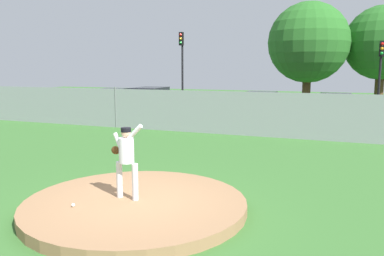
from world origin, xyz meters
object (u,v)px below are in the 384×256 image
parked_car_red (258,108)px  traffic_light_far (380,66)px  parked_car_silver (108,103)px  parked_car_charcoal (335,111)px  parked_car_slate (150,103)px  baseball (73,205)px  traffic_cone_orange (302,118)px  pitcher_youth (126,155)px  traffic_light_near (182,58)px  parked_car_teal (189,106)px

parked_car_red → traffic_light_far: size_ratio=1.03×
parked_car_red → parked_car_silver: bearing=-176.3°
parked_car_silver → parked_car_charcoal: (13.71, 0.15, -0.02)m
parked_car_slate → baseball: bearing=-67.5°
parked_car_silver → parked_car_red: size_ratio=1.01×
parked_car_silver → parked_car_charcoal: bearing=0.6°
parked_car_red → baseball: bearing=-91.3°
baseball → parked_car_charcoal: 15.94m
traffic_cone_orange → pitcher_youth: bearing=-97.8°
parked_car_charcoal → pitcher_youth: bearing=-104.6°
parked_car_silver → traffic_cone_orange: bearing=4.5°
parked_car_red → traffic_light_far: (6.44, 3.93, 2.35)m
parked_car_charcoal → traffic_cone_orange: 1.94m
traffic_light_far → traffic_cone_orange: bearing=-137.9°
pitcher_youth → traffic_light_near: bearing=109.6°
traffic_cone_orange → baseball: bearing=-100.0°
parked_car_slate → pitcher_youth: bearing=-64.0°
parked_car_silver → traffic_light_far: bearing=15.9°
parked_car_silver → parked_car_teal: 5.50m
parked_car_silver → traffic_light_far: size_ratio=1.04×
pitcher_youth → traffic_light_near: 19.76m
baseball → parked_car_silver: parked_car_silver is taller
baseball → parked_car_silver: bearing=121.3°
parked_car_red → traffic_light_far: 7.90m
parked_car_silver → parked_car_teal: (5.50, 0.20, -0.06)m
traffic_light_near → traffic_light_far: (12.63, 0.36, -0.55)m
parked_car_slate → traffic_light_far: traffic_light_far is taller
parked_car_slate → parked_car_red: 6.86m
parked_car_slate → parked_car_charcoal: (11.01, -0.41, -0.06)m
parked_car_red → traffic_light_far: bearing=31.4°
pitcher_youth → parked_car_charcoal: bearing=75.4°
parked_car_slate → parked_car_charcoal: size_ratio=1.21×
parked_car_red → traffic_cone_orange: bearing=7.6°
parked_car_silver → parked_car_red: (9.56, 0.62, -0.03)m
parked_car_red → traffic_light_near: 7.71m
traffic_light_near → parked_car_red: bearing=-30.0°
pitcher_youth → parked_car_slate: size_ratio=0.33×
parked_car_silver → traffic_cone_orange: 12.07m
parked_car_teal → traffic_light_near: bearing=118.0°
parked_car_slate → traffic_light_near: bearing=79.5°
pitcher_youth → parked_car_red: (-0.38, 14.90, -0.38)m
pitcher_youth → parked_car_teal: bearing=107.1°
parked_car_teal → parked_car_red: bearing=5.8°
baseball → parked_car_red: bearing=88.7°
parked_car_charcoal → traffic_light_near: size_ratio=0.74×
parked_car_teal → parked_car_slate: bearing=172.8°
parked_car_charcoal → traffic_light_near: (-10.33, 4.04, 2.89)m
parked_car_teal → traffic_cone_orange: 6.58m
parked_car_red → traffic_light_near: bearing=150.0°
baseball → traffic_light_far: 21.02m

